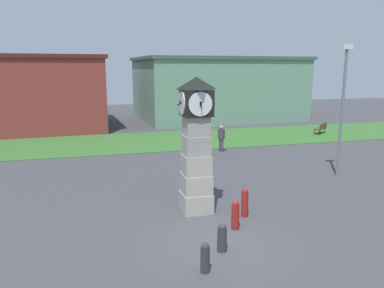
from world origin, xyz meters
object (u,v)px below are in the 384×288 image
Objects in this scene: bollard_end_row at (205,257)px; street_lamp_near_road at (343,102)px; pedestrian_crossing_lot at (221,137)px; bench at (321,128)px; bollard_mid_row at (235,215)px; bollard_near_tower at (245,202)px; clock_tower at (196,146)px; bollard_far_row at (222,237)px.

street_lamp_near_road reaches higher than bollard_end_row.
bench is at bearing 21.58° from pedestrian_crossing_lot.
street_lamp_near_road reaches higher than pedestrian_crossing_lot.
bollard_near_tower is at bearing 51.86° from bollard_mid_row.
bench is 0.93× the size of pedestrian_crossing_lot.
bollard_mid_row is 1.20× the size of bollard_end_row.
bollard_mid_row is at bearing -66.32° from clock_tower.
bench is (15.17, 17.55, 0.09)m from bollard_end_row.
street_lamp_near_road reaches higher than bollard_far_row.
bollard_far_row is at bearing -109.19° from pedestrian_crossing_lot.
clock_tower reaches higher than bollard_end_row.
bollard_far_row is at bearing -91.92° from clock_tower.
bollard_end_row is 11.87m from street_lamp_near_road.
clock_tower is 4.95× the size of bollard_mid_row.
bollard_end_row is at bearing -130.85° from bench.
bollard_near_tower is 1.05× the size of bollard_mid_row.
street_lamp_near_road is at bearing -60.06° from pedestrian_crossing_lot.
clock_tower reaches higher than bench.
bollard_near_tower is 1.22× the size of bollard_far_row.
clock_tower is 2.71m from bollard_near_tower.
pedestrian_crossing_lot is at bearing 70.81° from bollard_far_row.
street_lamp_near_road is (7.29, 4.60, 3.19)m from bollard_mid_row.
bollard_mid_row reaches higher than bollard_far_row.
bollard_near_tower is at bearing -150.77° from street_lamp_near_road.
bollard_mid_row reaches higher than bench.
bollard_mid_row is (0.84, -1.91, -2.00)m from clock_tower.
bench is 12.65m from street_lamp_near_road.
pedestrian_crossing_lot is at bearing 73.01° from bollard_mid_row.
pedestrian_crossing_lot reaches higher than bollard_end_row.
pedestrian_crossing_lot is (3.44, 11.27, 0.47)m from bollard_mid_row.
clock_tower is at bearing -161.68° from street_lamp_near_road.
bollard_near_tower is at bearing -31.88° from clock_tower.
bollard_far_row is 1.29m from bollard_end_row.
clock_tower is 2.89m from bollard_mid_row.
clock_tower is 8.64m from street_lamp_near_road.
bench is (13.40, 15.21, 0.01)m from bollard_mid_row.
bollard_mid_row is 0.59× the size of pedestrian_crossing_lot.
bollard_near_tower is (1.57, -0.98, -1.97)m from clock_tower.
bollard_end_row is (-0.82, -0.99, -0.01)m from bollard_far_row.
bollard_mid_row reaches higher than bollard_end_row.
street_lamp_near_road is (3.84, -6.67, 2.73)m from pedestrian_crossing_lot.
bollard_near_tower is 0.67× the size of bench.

